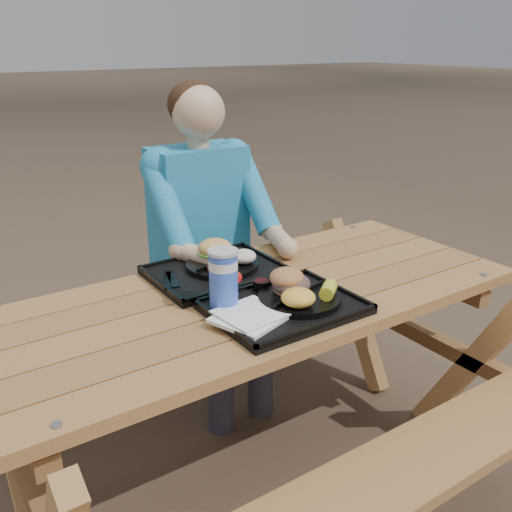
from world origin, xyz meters
TOP-DOWN VIEW (x-y plane):
  - ground at (0.00, 0.00)m, footprint 60.00×60.00m
  - picnic_table at (0.00, 0.00)m, footprint 1.80×1.49m
  - tray_near at (-0.00, -0.16)m, footprint 0.45×0.35m
  - tray_far at (-0.03, 0.20)m, footprint 0.45×0.35m
  - plate_near at (0.05, -0.17)m, footprint 0.26×0.26m
  - plate_far at (-0.00, 0.21)m, footprint 0.26×0.26m
  - napkin_stack at (-0.15, -0.18)m, footprint 0.23×0.23m
  - soda_cup at (-0.17, -0.07)m, footprint 0.09×0.09m
  - condiment_bbq at (0.00, -0.03)m, footprint 0.06×0.06m
  - condiment_mustard at (0.05, -0.05)m, footprint 0.04×0.04m
  - sandwich at (0.05, -0.13)m, footprint 0.12×0.12m
  - mac_cheese at (0.00, -0.22)m, footprint 0.10×0.10m
  - corn_cob at (0.12, -0.22)m, footprint 0.11×0.11m
  - cutlery_far at (-0.20, 0.21)m, footprint 0.07×0.15m
  - burger at (-0.00, 0.26)m, footprint 0.13×0.13m
  - baked_beans at (-0.06, 0.14)m, footprint 0.07×0.07m
  - potato_salad at (0.06, 0.16)m, footprint 0.09×0.09m
  - diner at (0.13, 0.61)m, footprint 0.48×0.84m

SIDE VIEW (x-z plane):
  - ground at x=0.00m, z-range 0.00..0.00m
  - picnic_table at x=0.00m, z-range 0.00..0.75m
  - diner at x=0.13m, z-range 0.00..1.28m
  - tray_near at x=0.00m, z-range 0.75..0.77m
  - tray_far at x=-0.03m, z-range 0.75..0.77m
  - cutlery_far at x=-0.20m, z-range 0.77..0.78m
  - plate_near at x=0.05m, z-range 0.77..0.79m
  - plate_far at x=0.00m, z-range 0.77..0.79m
  - napkin_stack at x=-0.15m, z-range 0.77..0.79m
  - condiment_mustard at x=0.05m, z-range 0.77..0.80m
  - condiment_bbq at x=0.00m, z-range 0.77..0.80m
  - baked_beans at x=-0.06m, z-range 0.79..0.82m
  - corn_cob at x=0.12m, z-range 0.79..0.83m
  - potato_salad at x=0.06m, z-range 0.79..0.84m
  - mac_cheese at x=0.00m, z-range 0.79..0.84m
  - burger at x=0.00m, z-range 0.79..0.90m
  - sandwich at x=0.05m, z-range 0.79..0.91m
  - soda_cup at x=-0.17m, z-range 0.77..0.95m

